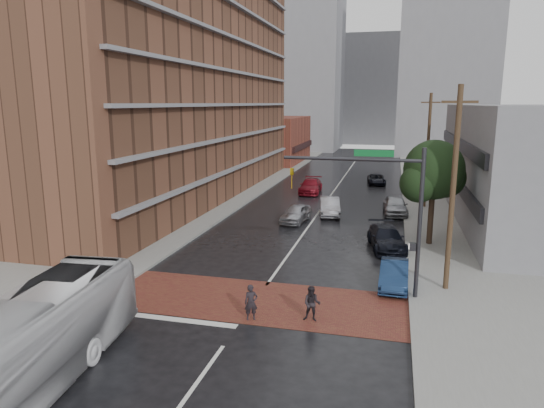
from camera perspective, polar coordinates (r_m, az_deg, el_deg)
The scene contains 24 objects.
ground at distance 22.87m, azimuth -2.30°, elevation -11.79°, with size 160.00×160.00×0.00m, color black.
crosswalk at distance 23.31m, azimuth -1.95°, elevation -11.29°, with size 14.00×5.00×0.02m, color brown.
sidewalk_west at distance 49.21m, azimuth -6.92°, elevation 1.09°, with size 9.00×90.00×0.15m, color gray.
sidewalk_east at distance 46.32m, azimuth 20.70°, elevation -0.27°, with size 9.00×90.00×0.15m, color gray.
apartment_block at distance 48.65m, azimuth -10.66°, elevation 17.33°, with size 10.00×44.00×28.00m, color brown.
storefront_west at distance 76.45m, azimuth 0.52°, elevation 7.57°, with size 8.00×16.00×7.00m, color brown.
building_east at distance 41.70m, azimuth 28.73°, elevation 3.95°, with size 11.00×26.00×9.00m, color gray.
distant_tower_west at distance 100.34m, azimuth 2.75°, elevation 15.71°, with size 18.00×16.00×32.00m, color gray.
distant_tower_east at distance 92.85m, azimuth 19.91°, elevation 16.60°, with size 16.00×14.00×36.00m, color gray.
distant_tower_center at distance 115.27m, azimuth 11.49°, elevation 13.00°, with size 12.00×10.00×24.00m, color gray.
street_tree at distance 32.52m, azimuth 18.51°, elevation 3.39°, with size 4.20×4.10×6.90m.
signal_mast at distance 23.01m, azimuth 13.53°, elevation 0.40°, with size 6.50×0.30×7.20m.
utility_pole_near at distance 24.58m, azimuth 20.53°, elevation 1.65°, with size 1.60×0.26×10.00m.
utility_pole_far at distance 44.35m, azimuth 17.84°, elevation 6.05°, with size 1.60×0.26×10.00m.
transit_bus at distance 17.57m, azimuth -27.86°, elevation -15.13°, with size 2.69×11.48×3.20m, color silver.
pedestrian_a at distance 21.14m, azimuth -2.48°, elevation -11.51°, with size 0.57×0.38×1.57m, color black.
pedestrian_b at distance 21.10m, azimuth 4.71°, elevation -11.62°, with size 0.75×0.59×1.55m, color black.
car_travel_a at distance 37.91m, azimuth 2.81°, elevation -1.09°, with size 1.65×4.09×1.39m, color #AEB0B6.
car_travel_b at distance 40.44m, azimuth 6.81°, elevation -0.29°, with size 1.56×4.48×1.47m, color #ABACB3.
car_travel_c at distance 50.22m, azimuth 4.57°, elevation 2.12°, with size 2.06×5.06×1.47m, color maroon.
suv_travel at distance 56.84m, azimuth 12.20°, elevation 2.86°, with size 1.91×4.14×1.15m, color black.
car_parked_near at distance 25.54m, azimuth 14.16°, elevation -8.01°, with size 1.38×3.95×1.30m, color navy.
car_parked_mid at distance 31.78m, azimuth 13.32°, elevation -3.92°, with size 1.99×4.91×1.42m, color black.
car_parked_far at distance 41.65m, azimuth 14.30°, elevation -0.13°, with size 1.89×4.70×1.60m, color #94979B.
Camera 1 is at (6.00, -20.08, 9.15)m, focal length 32.00 mm.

